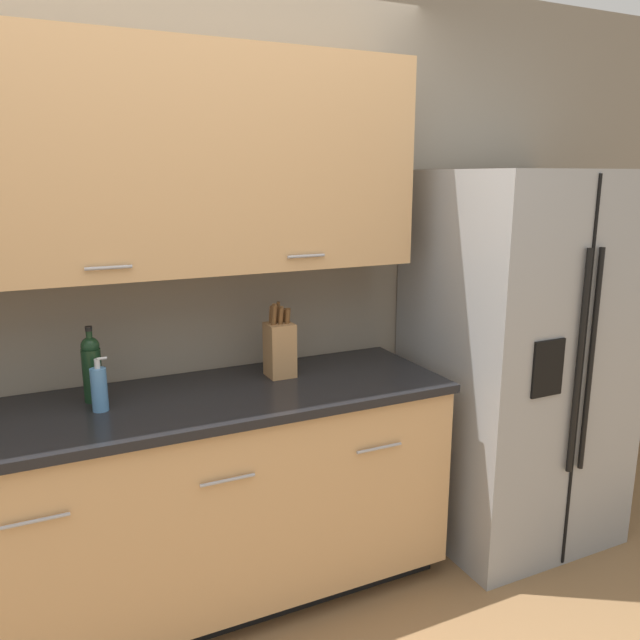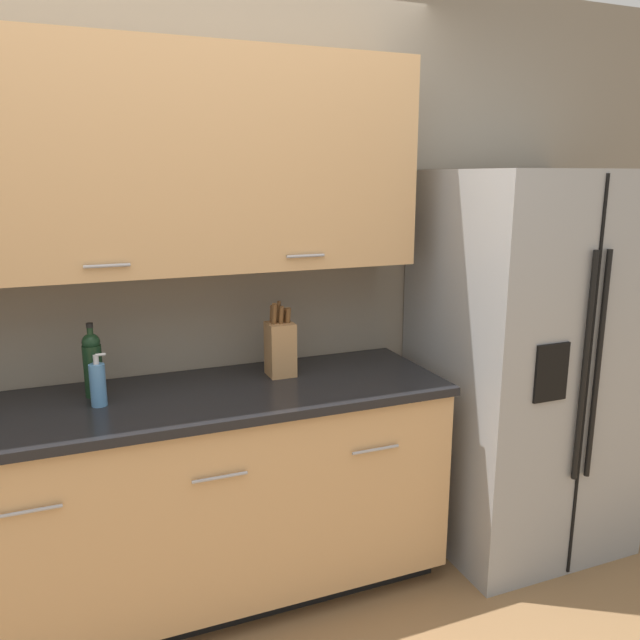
{
  "view_description": "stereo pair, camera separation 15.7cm",
  "coord_description": "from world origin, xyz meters",
  "px_view_note": "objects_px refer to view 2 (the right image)",
  "views": [
    {
      "loc": [
        -0.48,
        -1.54,
        1.74
      ],
      "look_at": [
        0.6,
        0.74,
        1.16
      ],
      "focal_mm": 35.0,
      "sensor_mm": 36.0,
      "label": 1
    },
    {
      "loc": [
        -0.34,
        -1.6,
        1.74
      ],
      "look_at": [
        0.6,
        0.74,
        1.16
      ],
      "focal_mm": 35.0,
      "sensor_mm": 36.0,
      "label": 2
    }
  ],
  "objects_px": {
    "wine_bottle": "(93,363)",
    "refrigerator": "(523,362)",
    "soap_dispenser": "(98,384)",
    "knife_block": "(280,347)"
  },
  "relations": [
    {
      "from": "refrigerator",
      "to": "knife_block",
      "type": "height_order",
      "value": "refrigerator"
    },
    {
      "from": "refrigerator",
      "to": "soap_dispenser",
      "type": "xyz_separation_m",
      "value": [
        -1.89,
        0.08,
        0.11
      ]
    },
    {
      "from": "wine_bottle",
      "to": "refrigerator",
      "type": "bearing_deg",
      "value": -5.77
    },
    {
      "from": "wine_bottle",
      "to": "soap_dispenser",
      "type": "bearing_deg",
      "value": -85.05
    },
    {
      "from": "refrigerator",
      "to": "wine_bottle",
      "type": "height_order",
      "value": "refrigerator"
    },
    {
      "from": "refrigerator",
      "to": "knife_block",
      "type": "relative_size",
      "value": 5.51
    },
    {
      "from": "knife_block",
      "to": "wine_bottle",
      "type": "xyz_separation_m",
      "value": [
        -0.75,
        0.02,
        0.01
      ]
    },
    {
      "from": "knife_block",
      "to": "wine_bottle",
      "type": "distance_m",
      "value": 0.75
    },
    {
      "from": "soap_dispenser",
      "to": "wine_bottle",
      "type": "bearing_deg",
      "value": 94.95
    },
    {
      "from": "refrigerator",
      "to": "soap_dispenser",
      "type": "distance_m",
      "value": 1.9
    }
  ]
}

